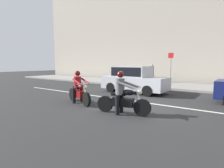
{
  "coord_description": "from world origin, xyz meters",
  "views": [
    {
      "loc": [
        3.95,
        -7.0,
        1.89
      ],
      "look_at": [
        -0.78,
        -0.53,
        0.98
      ],
      "focal_mm": 29.15,
      "sensor_mm": 36.0,
      "label": 1
    }
  ],
  "objects_px": {
    "motorcycle_with_rider_crimson": "(79,90)",
    "parked_sedan_silver": "(133,79)",
    "street_sign_post": "(171,65)",
    "motorcycle_with_rider_gray": "(123,97)",
    "pedestrian_bystander": "(152,72)"
  },
  "relations": [
    {
      "from": "motorcycle_with_rider_crimson",
      "to": "motorcycle_with_rider_gray",
      "type": "bearing_deg",
      "value": -7.34
    },
    {
      "from": "motorcycle_with_rider_crimson",
      "to": "motorcycle_with_rider_gray",
      "type": "relative_size",
      "value": 1.0
    },
    {
      "from": "parked_sedan_silver",
      "to": "street_sign_post",
      "type": "distance_m",
      "value": 5.31
    },
    {
      "from": "motorcycle_with_rider_gray",
      "to": "parked_sedan_silver",
      "type": "height_order",
      "value": "parked_sedan_silver"
    },
    {
      "from": "parked_sedan_silver",
      "to": "pedestrian_bystander",
      "type": "bearing_deg",
      "value": 102.0
    },
    {
      "from": "street_sign_post",
      "to": "motorcycle_with_rider_gray",
      "type": "bearing_deg",
      "value": -81.23
    },
    {
      "from": "motorcycle_with_rider_gray",
      "to": "street_sign_post",
      "type": "distance_m",
      "value": 10.09
    },
    {
      "from": "motorcycle_with_rider_crimson",
      "to": "motorcycle_with_rider_gray",
      "type": "distance_m",
      "value": 2.72
    },
    {
      "from": "street_sign_post",
      "to": "motorcycle_with_rider_crimson",
      "type": "bearing_deg",
      "value": -96.97
    },
    {
      "from": "parked_sedan_silver",
      "to": "street_sign_post",
      "type": "relative_size",
      "value": 1.57
    },
    {
      "from": "motorcycle_with_rider_gray",
      "to": "pedestrian_bystander",
      "type": "height_order",
      "value": "pedestrian_bystander"
    },
    {
      "from": "motorcycle_with_rider_gray",
      "to": "street_sign_post",
      "type": "relative_size",
      "value": 0.79
    },
    {
      "from": "motorcycle_with_rider_crimson",
      "to": "parked_sedan_silver",
      "type": "relative_size",
      "value": 0.5
    },
    {
      "from": "parked_sedan_silver",
      "to": "pedestrian_bystander",
      "type": "height_order",
      "value": "pedestrian_bystander"
    },
    {
      "from": "street_sign_post",
      "to": "parked_sedan_silver",
      "type": "bearing_deg",
      "value": -97.44
    }
  ]
}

